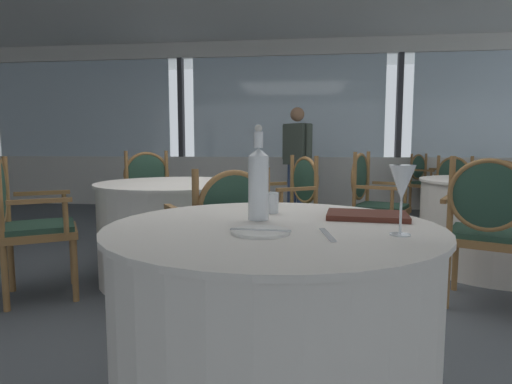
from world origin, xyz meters
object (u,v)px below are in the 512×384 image
at_px(wine_glass, 402,184).
at_px(dining_chair_1_3, 372,196).
at_px(dining_chair_1_2, 500,196).
at_px(dining_chair_0_2, 150,193).
at_px(diner_person_1, 297,156).
at_px(dining_chair_0_0, 225,235).
at_px(dining_chair_1_0, 487,222).
at_px(dining_chair_0_1, 292,200).
at_px(dining_chair_2_2, 425,178).
at_px(water_tumbler, 270,203).
at_px(water_bottle, 258,182).
at_px(menu_book, 367,215).
at_px(dining_chair_2_3, 458,188).
at_px(dining_chair_0_3, 24,216).
at_px(side_plate, 260,232).

distance_m(wine_glass, dining_chair_1_3, 2.82).
bearing_deg(dining_chair_1_2, wine_glass, -2.42).
distance_m(dining_chair_0_2, diner_person_1, 2.49).
bearing_deg(dining_chair_0_0, dining_chair_1_0, -105.02).
bearing_deg(dining_chair_0_2, dining_chair_0_1, 44.80).
xyz_separation_m(dining_chair_0_0, diner_person_1, (0.31, 3.77, 0.35)).
height_order(dining_chair_0_1, dining_chair_2_2, dining_chair_0_1).
relative_size(water_tumbler, dining_chair_1_3, 0.09).
distance_m(water_bottle, dining_chair_0_1, 2.14).
height_order(dining_chair_1_3, dining_chair_2_2, dining_chair_1_3).
bearing_deg(dining_chair_0_0, menu_book, -163.76).
bearing_deg(dining_chair_0_0, dining_chair_2_3, -69.30).
bearing_deg(wine_glass, dining_chair_2_3, 68.67).
relative_size(water_bottle, water_tumbler, 4.15).
bearing_deg(dining_chair_2_3, water_bottle, -162.14).
distance_m(water_bottle, menu_book, 0.44).
relative_size(water_tumbler, dining_chair_0_1, 0.09).
distance_m(water_bottle, diner_person_1, 4.46).
relative_size(menu_book, dining_chair_0_3, 0.31).
distance_m(side_plate, dining_chair_2_3, 4.38).
bearing_deg(side_plate, dining_chair_2_3, 63.46).
xyz_separation_m(menu_book, diner_person_1, (-0.36, 4.37, 0.13)).
distance_m(dining_chair_0_0, dining_chair_2_3, 3.73).
distance_m(dining_chair_1_0, dining_chair_1_2, 2.06).
bearing_deg(side_plate, dining_chair_0_3, 143.90).
xyz_separation_m(menu_book, dining_chair_1_2, (1.77, 2.94, -0.24)).
height_order(menu_book, diner_person_1, diner_person_1).
bearing_deg(dining_chair_0_2, dining_chair_0_0, 0.00).
distance_m(menu_book, dining_chair_1_0, 1.42).
height_order(dining_chair_0_3, dining_chair_1_2, dining_chair_0_3).
bearing_deg(dining_chair_0_1, dining_chair_2_2, -154.43).
bearing_deg(dining_chair_0_2, diner_person_1, 112.86).
bearing_deg(dining_chair_0_0, wine_glass, -173.27).
xyz_separation_m(dining_chair_0_3, dining_chair_1_3, (2.50, 1.54, -0.01)).
xyz_separation_m(water_tumbler, diner_person_1, (0.02, 4.29, 0.09)).
xyz_separation_m(side_plate, water_tumbler, (-0.00, 0.42, 0.04)).
relative_size(dining_chair_0_0, dining_chair_0_3, 0.95).
distance_m(dining_chair_1_0, dining_chair_2_2, 4.11).
relative_size(water_bottle, dining_chair_2_3, 0.39).
relative_size(side_plate, water_bottle, 0.53).
bearing_deg(dining_chair_1_2, dining_chair_1_0, 0.00).
height_order(dining_chair_0_0, dining_chair_0_1, dining_chair_0_1).
xyz_separation_m(water_bottle, dining_chair_1_3, (0.81, 2.55, -0.34)).
height_order(side_plate, dining_chair_0_3, dining_chair_0_3).
bearing_deg(diner_person_1, dining_chair_0_2, 4.91).
xyz_separation_m(dining_chair_1_2, dining_chair_2_2, (-0.16, 2.19, 0.01)).
bearing_deg(dining_chair_0_0, dining_chair_1_3, -62.20).
bearing_deg(menu_book, dining_chair_0_0, 144.54).
height_order(water_tumbler, dining_chair_0_2, dining_chair_0_2).
distance_m(wine_glass, dining_chair_0_0, 1.23).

